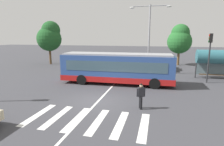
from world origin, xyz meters
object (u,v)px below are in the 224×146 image
at_px(parked_car_silver, 166,64).
at_px(parked_car_champagne, 129,64).
at_px(parked_car_red, 94,62).
at_px(background_tree_left, 50,36).
at_px(background_tree_right, 180,39).
at_px(pedestrian_crossing_street, 141,95).
at_px(parked_car_black, 78,61).
at_px(parked_car_blue, 110,63).
at_px(bus_stop_shelter, 217,57).
at_px(parked_car_teal, 146,64).
at_px(traffic_light_far_corner, 210,50).
at_px(twin_arm_street_lamp, 149,32).
at_px(city_transit_bus, 117,68).

bearing_deg(parked_car_silver, parked_car_champagne, -173.84).
distance_m(parked_car_red, background_tree_left, 9.21).
bearing_deg(background_tree_right, pedestrian_crossing_street, -101.55).
height_order(parked_car_black, parked_car_blue, same).
bearing_deg(pedestrian_crossing_street, parked_car_red, 119.67).
height_order(parked_car_blue, parked_car_silver, same).
bearing_deg(background_tree_right, background_tree_left, -168.83).
height_order(bus_stop_shelter, background_tree_right, background_tree_right).
distance_m(parked_car_teal, traffic_light_far_corner, 9.58).
distance_m(parked_car_silver, traffic_light_far_corner, 8.35).
bearing_deg(parked_car_black, bus_stop_shelter, -14.08).
bearing_deg(twin_arm_street_lamp, parked_car_red, 158.19).
bearing_deg(parked_car_red, parked_car_teal, -0.99).
bearing_deg(background_tree_right, parked_car_champagne, -142.66).
bearing_deg(parked_car_silver, twin_arm_street_lamp, -121.99).
relative_size(parked_car_blue, background_tree_left, 0.65).
bearing_deg(parked_car_teal, parked_car_blue, 176.70).
bearing_deg(background_tree_right, city_transit_bus, -116.18).
height_order(pedestrian_crossing_street, bus_stop_shelter, bus_stop_shelter).
xyz_separation_m(parked_car_black, traffic_light_far_corner, (17.41, -6.93, 2.56)).
distance_m(city_transit_bus, bus_stop_shelter, 11.37).
distance_m(parked_car_blue, parked_car_champagne, 2.89).
xyz_separation_m(bus_stop_shelter, background_tree_right, (-3.03, 9.87, 1.83)).
relative_size(traffic_light_far_corner, background_tree_right, 0.75).
bearing_deg(bus_stop_shelter, twin_arm_street_lamp, 172.84).
bearing_deg(traffic_light_far_corner, parked_car_black, 158.30).
bearing_deg(bus_stop_shelter, city_transit_bus, -154.77).
relative_size(parked_car_champagne, background_tree_left, 0.63).
relative_size(pedestrian_crossing_street, parked_car_champagne, 0.38).
distance_m(parked_car_red, twin_arm_street_lamp, 10.21).
relative_size(parked_car_teal, bus_stop_shelter, 1.09).
height_order(parked_car_red, parked_car_silver, same).
bearing_deg(parked_car_teal, traffic_light_far_corner, -44.17).
xyz_separation_m(parked_car_teal, parked_car_silver, (2.84, 0.56, 0.00)).
distance_m(parked_car_silver, background_tree_left, 19.54).
xyz_separation_m(pedestrian_crossing_street, background_tree_left, (-16.95, 16.66, 3.73)).
bearing_deg(parked_car_red, bus_stop_shelter, -15.19).
bearing_deg(background_tree_right, bus_stop_shelter, -72.95).
distance_m(parked_car_blue, twin_arm_street_lamp, 8.18).
height_order(city_transit_bus, bus_stop_shelter, bus_stop_shelter).
relative_size(parked_car_silver, traffic_light_far_corner, 0.92).
relative_size(parked_car_red, background_tree_left, 0.64).
height_order(parked_car_red, background_tree_left, background_tree_left).
distance_m(city_transit_bus, parked_car_champagne, 9.06).
relative_size(parked_car_black, background_tree_right, 0.69).
distance_m(parked_car_red, parked_car_blue, 2.68).
relative_size(background_tree_left, background_tree_right, 1.08).
height_order(twin_arm_street_lamp, background_tree_right, twin_arm_street_lamp).
relative_size(traffic_light_far_corner, background_tree_left, 0.69).
xyz_separation_m(traffic_light_far_corner, background_tree_right, (-1.69, 12.09, 0.92)).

